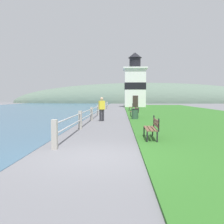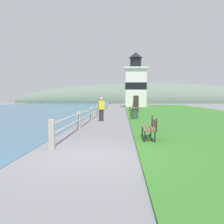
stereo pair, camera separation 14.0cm
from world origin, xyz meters
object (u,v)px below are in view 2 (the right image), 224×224
at_px(lighthouse, 136,84).
at_px(person_strolling, 101,108).
at_px(park_bench_far, 132,107).
at_px(trash_bin, 134,114).
at_px(park_bench_near, 150,127).
at_px(park_bench_midway, 135,111).

xyz_separation_m(lighthouse, person_strolling, (-3.81, -25.86, -3.04)).
xyz_separation_m(park_bench_far, lighthouse, (1.10, 12.16, 3.44)).
distance_m(person_strolling, trash_bin, 2.74).
relative_size(park_bench_near, person_strolling, 0.95).
relative_size(park_bench_far, trash_bin, 2.34).
height_order(park_bench_near, trash_bin, park_bench_near).
bearing_deg(lighthouse, park_bench_midway, -93.10).
distance_m(lighthouse, person_strolling, 26.32).
xyz_separation_m(park_bench_midway, trash_bin, (-0.13, -2.07, -0.12)).
bearing_deg(trash_bin, person_strolling, -155.54).
bearing_deg(person_strolling, trash_bin, -90.83).
bearing_deg(person_strolling, park_bench_near, 173.22).
relative_size(park_bench_far, lighthouse, 0.21).
bearing_deg(lighthouse, park_bench_near, -91.96).
xyz_separation_m(park_bench_near, park_bench_midway, (-0.07, 11.11, 0.00)).
height_order(park_bench_near, park_bench_midway, same).
height_order(park_bench_midway, park_bench_far, same).
relative_size(person_strolling, trash_bin, 2.05).
bearing_deg(person_strolling, park_bench_midway, -64.32).
bearing_deg(trash_bin, park_bench_far, 88.81).
xyz_separation_m(park_bench_midway, park_bench_far, (0.13, 10.52, 0.00)).
height_order(park_bench_near, lighthouse, lighthouse).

